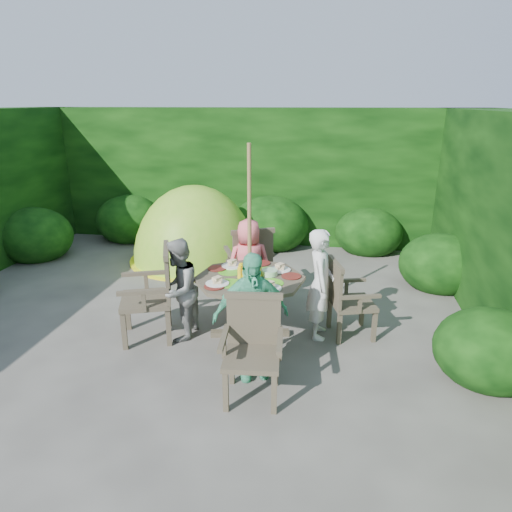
% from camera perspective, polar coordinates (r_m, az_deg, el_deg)
% --- Properties ---
extents(ground, '(60.00, 60.00, 0.00)m').
position_cam_1_polar(ground, '(5.76, -9.25, -8.32)').
color(ground, '#4A4742').
rests_on(ground, ground).
extents(hedge_enclosure, '(9.00, 9.00, 2.50)m').
position_cam_1_polar(hedge_enclosure, '(6.55, -6.02, 6.75)').
color(hedge_enclosure, black).
rests_on(hedge_enclosure, ground).
extents(patio_table, '(1.49, 1.49, 0.88)m').
position_cam_1_polar(patio_table, '(5.16, -0.74, -3.85)').
color(patio_table, '#3A3326').
rests_on(patio_table, ground).
extents(parasol_pole, '(0.05, 0.05, 2.20)m').
position_cam_1_polar(parasol_pole, '(4.99, -0.81, 1.27)').
color(parasol_pole, brown).
rests_on(parasol_pole, ground).
extents(garden_chair_right, '(0.60, 0.64, 0.88)m').
position_cam_1_polar(garden_chair_right, '(5.33, 11.20, -5.16)').
color(garden_chair_right, '#3A3326').
rests_on(garden_chair_right, ground).
extents(garden_chair_left, '(0.73, 0.77, 1.03)m').
position_cam_1_polar(garden_chair_left, '(5.29, -12.69, -4.49)').
color(garden_chair_left, '#3A3326').
rests_on(garden_chair_left, ground).
extents(garden_chair_back, '(0.76, 0.72, 0.99)m').
position_cam_1_polar(garden_chair_back, '(6.21, -0.74, -0.74)').
color(garden_chair_back, '#3A3326').
rests_on(garden_chair_back, ground).
extents(garden_chair_front, '(0.59, 0.54, 0.91)m').
position_cam_1_polar(garden_chair_front, '(4.22, -0.45, -11.22)').
color(garden_chair_front, '#3A3326').
rests_on(garden_chair_front, ground).
extents(child_right, '(0.34, 0.49, 1.28)m').
position_cam_1_polar(child_right, '(5.22, 8.05, -3.48)').
color(child_right, silver).
rests_on(child_right, ground).
extents(child_left, '(0.47, 0.59, 1.18)m').
position_cam_1_polar(child_left, '(5.22, -9.62, -4.18)').
color(child_left, gray).
rests_on(child_left, ground).
extents(child_back, '(0.69, 0.58, 1.20)m').
position_cam_1_polar(child_back, '(5.91, -0.89, -1.05)').
color(child_back, '#EF626B').
rests_on(child_back, ground).
extents(child_front, '(0.81, 0.61, 1.28)m').
position_cam_1_polar(child_front, '(4.42, -0.64, -7.53)').
color(child_front, '#53C193').
rests_on(child_front, ground).
extents(dome_tent, '(2.43, 2.43, 2.57)m').
position_cam_1_polar(dome_tent, '(8.02, -7.53, -0.36)').
color(dome_tent, '#76BF24').
rests_on(dome_tent, ground).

